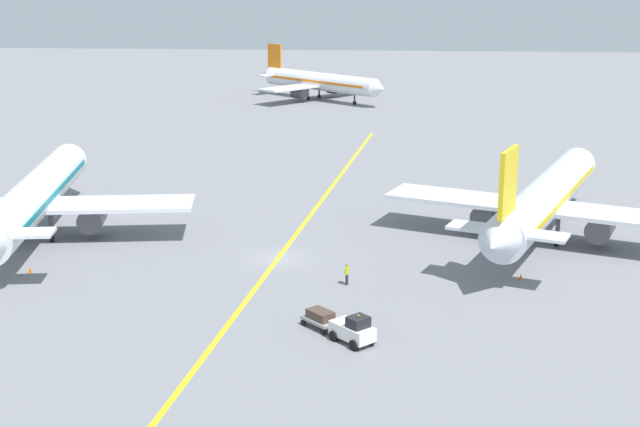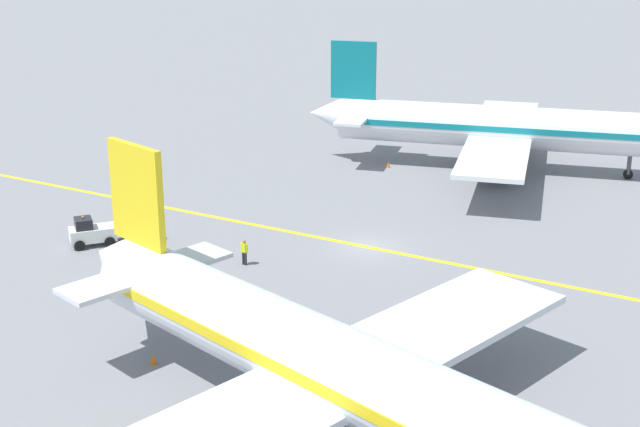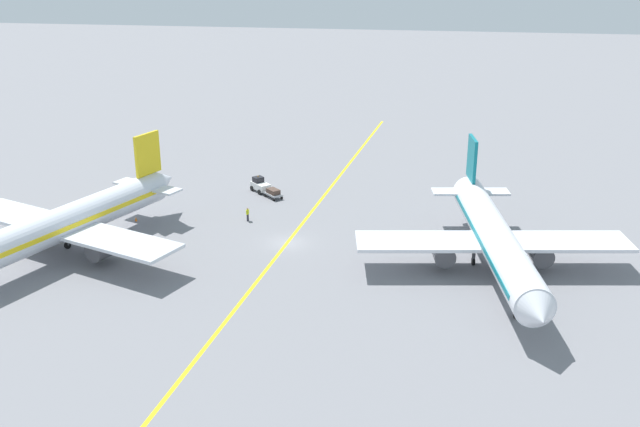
# 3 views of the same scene
# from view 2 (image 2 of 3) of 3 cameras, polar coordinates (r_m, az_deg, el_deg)

# --- Properties ---
(ground_plane) EXTENTS (400.00, 400.00, 0.00)m
(ground_plane) POSITION_cam_2_polar(r_m,az_deg,el_deg) (59.20, 3.10, -2.17)
(ground_plane) COLOR slate
(apron_yellow_centreline) EXTENTS (13.00, 119.38, 0.01)m
(apron_yellow_centreline) POSITION_cam_2_polar(r_m,az_deg,el_deg) (59.20, 3.10, -2.17)
(apron_yellow_centreline) COLOR yellow
(apron_yellow_centreline) RESTS_ON ground
(airplane_at_gate) EXTENTS (28.46, 35.48, 10.60)m
(airplane_at_gate) POSITION_cam_2_polar(r_m,az_deg,el_deg) (77.66, 11.96, 5.35)
(airplane_at_gate) COLOR silver
(airplane_at_gate) RESTS_ON ground
(airplane_adjacent_stand) EXTENTS (27.97, 34.16, 10.60)m
(airplane_adjacent_stand) POSITION_cam_2_polar(r_m,az_deg,el_deg) (35.89, 1.15, -10.11)
(airplane_adjacent_stand) COLOR silver
(airplane_adjacent_stand) RESTS_ON ground
(baggage_tug_white) EXTENTS (3.17, 3.19, 2.11)m
(baggage_tug_white) POSITION_cam_2_polar(r_m,az_deg,el_deg) (61.10, -14.44, -1.18)
(baggage_tug_white) COLOR white
(baggage_tug_white) RESTS_ON ground
(baggage_cart_trailing) EXTENTS (2.82, 2.83, 1.24)m
(baggage_cart_trailing) POSITION_cam_2_polar(r_m,az_deg,el_deg) (61.54, -11.39, -0.95)
(baggage_cart_trailing) COLOR gray
(baggage_cart_trailing) RESTS_ON ground
(ground_crew_worker) EXTENTS (0.30, 0.57, 1.68)m
(ground_crew_worker) POSITION_cam_2_polar(r_m,az_deg,el_deg) (56.08, -4.87, -2.42)
(ground_crew_worker) COLOR #23232D
(ground_crew_worker) RESTS_ON ground
(traffic_cone_near_nose) EXTENTS (0.32, 0.32, 0.55)m
(traffic_cone_near_nose) POSITION_cam_2_polar(r_m,az_deg,el_deg) (77.97, 4.40, 3.15)
(traffic_cone_near_nose) COLOR orange
(traffic_cone_near_nose) RESTS_ON ground
(traffic_cone_mid_apron) EXTENTS (0.32, 0.32, 0.55)m
(traffic_cone_mid_apron) POSITION_cam_2_polar(r_m,az_deg,el_deg) (44.93, -10.62, -9.15)
(traffic_cone_mid_apron) COLOR orange
(traffic_cone_mid_apron) RESTS_ON ground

